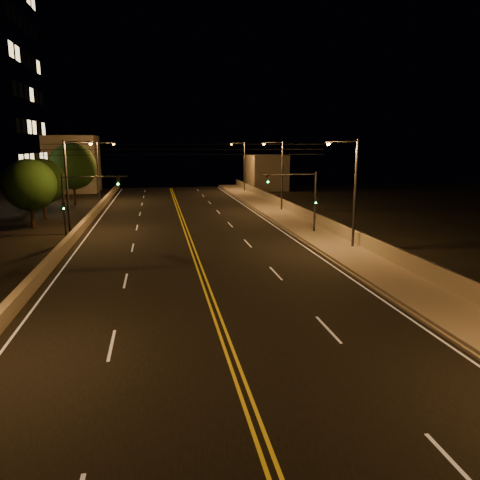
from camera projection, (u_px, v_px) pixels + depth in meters
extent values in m
cube|color=black|center=(202.00, 275.00, 28.41)|extent=(18.00, 120.00, 0.02)
cube|color=gray|center=(368.00, 265.00, 30.24)|extent=(3.60, 120.00, 0.30)
cube|color=gray|center=(341.00, 267.00, 29.93)|extent=(0.14, 120.00, 0.15)
cube|color=gray|center=(393.00, 254.00, 30.39)|extent=(0.30, 120.00, 1.00)
cube|color=gray|center=(38.00, 276.00, 26.71)|extent=(0.45, 120.00, 0.80)
cube|color=slate|center=(265.00, 172.00, 82.45)|extent=(6.00, 10.00, 5.97)
cube|color=slate|center=(73.00, 164.00, 77.12)|extent=(8.00, 8.00, 9.18)
cylinder|color=black|center=(393.00, 246.00, 30.28)|extent=(0.06, 120.00, 0.06)
cube|color=silver|center=(53.00, 282.00, 26.92)|extent=(0.12, 116.00, 0.00)
cube|color=silver|center=(336.00, 268.00, 29.88)|extent=(0.12, 116.00, 0.00)
cube|color=gold|center=(199.00, 275.00, 28.38)|extent=(0.12, 116.00, 0.00)
cube|color=gold|center=(204.00, 274.00, 28.43)|extent=(0.12, 116.00, 0.00)
cube|color=silver|center=(112.00, 345.00, 18.47)|extent=(0.12, 3.00, 0.00)
cube|color=silver|center=(125.00, 281.00, 27.15)|extent=(0.12, 3.00, 0.00)
cube|color=silver|center=(133.00, 248.00, 35.83)|extent=(0.12, 3.00, 0.00)
cube|color=silver|center=(137.00, 227.00, 44.50)|extent=(0.12, 3.00, 0.00)
cube|color=silver|center=(140.00, 214.00, 53.18)|extent=(0.12, 3.00, 0.00)
cube|color=silver|center=(142.00, 204.00, 61.86)|extent=(0.12, 3.00, 0.00)
cube|color=silver|center=(144.00, 197.00, 70.54)|extent=(0.12, 3.00, 0.00)
cube|color=silver|center=(145.00, 191.00, 79.22)|extent=(0.12, 3.00, 0.00)
cube|color=silver|center=(461.00, 471.00, 11.34)|extent=(0.12, 3.00, 0.00)
cube|color=silver|center=(328.00, 329.00, 20.02)|extent=(0.12, 3.00, 0.00)
cube|color=silver|center=(276.00, 273.00, 28.70)|extent=(0.12, 3.00, 0.00)
cube|color=silver|center=(248.00, 243.00, 37.37)|extent=(0.12, 3.00, 0.00)
cube|color=silver|center=(230.00, 225.00, 46.05)|extent=(0.12, 3.00, 0.00)
cube|color=silver|center=(218.00, 212.00, 54.73)|extent=(0.12, 3.00, 0.00)
cube|color=silver|center=(210.00, 203.00, 63.41)|extent=(0.12, 3.00, 0.00)
cube|color=silver|center=(203.00, 196.00, 72.09)|extent=(0.12, 3.00, 0.00)
cube|color=silver|center=(198.00, 190.00, 80.77)|extent=(0.12, 3.00, 0.00)
cylinder|color=#2D2D33|center=(355.00, 196.00, 34.28)|extent=(0.20, 0.20, 8.15)
cylinder|color=#2D2D33|center=(343.00, 141.00, 33.30)|extent=(2.20, 0.12, 0.12)
cube|color=#2D2D33|center=(328.00, 142.00, 33.12)|extent=(0.50, 0.25, 0.14)
sphere|color=#FF9E2D|center=(328.00, 144.00, 33.15)|extent=(0.28, 0.28, 0.28)
cylinder|color=#2D2D33|center=(282.00, 177.00, 53.92)|extent=(0.20, 0.20, 8.15)
cylinder|color=#2D2D33|center=(273.00, 142.00, 52.95)|extent=(2.20, 0.12, 0.12)
cube|color=#2D2D33|center=(264.00, 143.00, 52.77)|extent=(0.50, 0.25, 0.14)
sphere|color=#FF9E2D|center=(264.00, 144.00, 52.79)|extent=(0.28, 0.28, 0.28)
cylinder|color=#2D2D33|center=(245.00, 167.00, 76.47)|extent=(0.20, 0.20, 8.15)
cylinder|color=#2D2D33|center=(238.00, 143.00, 75.49)|extent=(2.20, 0.12, 0.12)
cube|color=#2D2D33|center=(231.00, 143.00, 75.31)|extent=(0.50, 0.25, 0.14)
sphere|color=#FF9E2D|center=(231.00, 144.00, 75.33)|extent=(0.28, 0.28, 0.28)
cylinder|color=#2D2D33|center=(67.00, 188.00, 40.65)|extent=(0.20, 0.20, 8.15)
cylinder|color=#2D2D33|center=(77.00, 142.00, 40.05)|extent=(2.20, 0.12, 0.12)
cube|color=#2D2D33|center=(90.00, 143.00, 40.25)|extent=(0.50, 0.25, 0.14)
sphere|color=#FF9E2D|center=(91.00, 144.00, 40.27)|extent=(0.28, 0.28, 0.28)
cylinder|color=#2D2D33|center=(98.00, 172.00, 62.94)|extent=(0.20, 0.20, 8.15)
cylinder|color=#2D2D33|center=(105.00, 143.00, 62.34)|extent=(2.20, 0.12, 0.12)
cube|color=#2D2D33|center=(113.00, 143.00, 62.54)|extent=(0.50, 0.25, 0.14)
sphere|color=#FF9E2D|center=(114.00, 144.00, 62.56)|extent=(0.28, 0.28, 0.28)
cylinder|color=#2D2D33|center=(315.00, 204.00, 40.64)|extent=(0.18, 0.18, 5.47)
cylinder|color=#2D2D33|center=(288.00, 174.00, 39.70)|extent=(5.00, 0.10, 0.10)
cube|color=black|center=(268.00, 179.00, 39.47)|extent=(0.28, 0.18, 0.80)
sphere|color=#19FF4C|center=(268.00, 182.00, 39.41)|extent=(0.14, 0.14, 0.14)
cube|color=black|center=(316.00, 201.00, 40.44)|extent=(0.22, 0.14, 0.55)
cylinder|color=#2D2D33|center=(64.00, 209.00, 37.06)|extent=(0.18, 0.18, 5.47)
cylinder|color=#2D2D33|center=(95.00, 177.00, 36.98)|extent=(5.00, 0.10, 0.10)
cube|color=black|center=(118.00, 181.00, 37.35)|extent=(0.28, 0.18, 0.80)
sphere|color=#19FF4C|center=(118.00, 184.00, 37.29)|extent=(0.14, 0.14, 0.14)
cube|color=black|center=(64.00, 206.00, 36.86)|extent=(0.22, 0.14, 0.55)
cylinder|color=black|center=(189.00, 155.00, 36.16)|extent=(22.00, 0.03, 0.03)
cylinder|color=black|center=(188.00, 149.00, 36.08)|extent=(22.00, 0.03, 0.03)
cylinder|color=black|center=(188.00, 144.00, 36.00)|extent=(22.00, 0.03, 0.03)
cylinder|color=black|center=(33.00, 216.00, 43.94)|extent=(0.36, 0.36, 2.27)
sphere|color=black|center=(30.00, 185.00, 43.34)|extent=(4.79, 4.79, 4.79)
cylinder|color=black|center=(45.00, 208.00, 49.61)|extent=(0.36, 0.36, 2.22)
sphere|color=black|center=(42.00, 181.00, 49.03)|extent=(4.68, 4.68, 4.68)
cylinder|color=black|center=(75.00, 195.00, 60.34)|extent=(0.36, 0.36, 2.80)
sphere|color=black|center=(73.00, 166.00, 59.61)|extent=(5.91, 5.91, 5.91)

